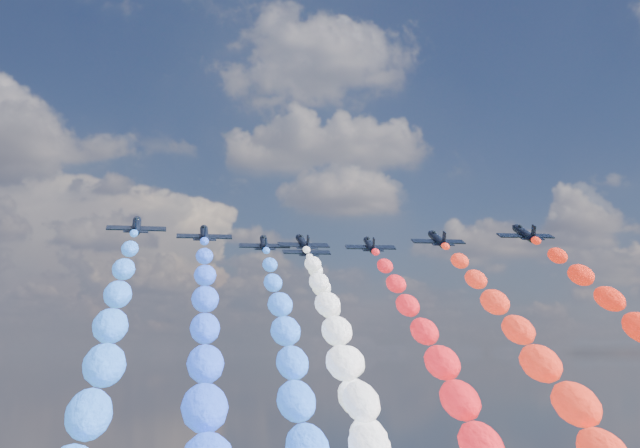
{
  "coord_description": "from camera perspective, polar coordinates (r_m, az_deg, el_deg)",
  "views": [
    {
      "loc": [
        -18.03,
        -122.14,
        78.95
      ],
      "look_at": [
        0.0,
        4.0,
        98.05
      ],
      "focal_mm": 48.56,
      "sensor_mm": 36.0,
      "label": 1
    }
  ],
  "objects": [
    {
      "name": "jet_0",
      "position": [
        119.62,
        -12.0,
        -0.12
      ],
      "size": [
        8.43,
        11.13,
        5.94
      ],
      "primitive_type": null,
      "rotation": [
        0.36,
        0.0,
        0.05
      ],
      "color": "black"
    },
    {
      "name": "jet_1",
      "position": [
        126.13,
        -7.63,
        -0.66
      ],
      "size": [
        8.04,
        10.85,
        5.94
      ],
      "primitive_type": null,
      "rotation": [
        0.36,
        0.0,
        0.01
      ],
      "color": "black"
    },
    {
      "name": "jet_2",
      "position": [
        136.26,
        -3.7,
        -1.3
      ],
      "size": [
        8.24,
        10.99,
        5.94
      ],
      "primitive_type": null,
      "rotation": [
        0.36,
        0.0,
        -0.03
      ],
      "color": "black"
    },
    {
      "name": "jet_3",
      "position": [
        134.94,
        -1.12,
        -1.24
      ],
      "size": [
        8.65,
        11.29,
        5.94
      ],
      "primitive_type": null,
      "rotation": [
        0.36,
        0.0,
        0.07
      ],
      "color": "black"
    },
    {
      "name": "jet_4",
      "position": [
        144.52,
        -0.92,
        -1.73
      ],
      "size": [
        8.09,
        10.89,
        5.94
      ],
      "primitive_type": null,
      "rotation": [
        0.36,
        0.0,
        0.02
      ],
      "color": "black"
    },
    {
      "name": "trail_4",
      "position": [
        95.76,
        2.84,
        -14.25
      ],
      "size": [
        5.44,
        94.64,
        55.61
      ],
      "primitive_type": null,
      "color": "white"
    },
    {
      "name": "jet_5",
      "position": [
        137.97,
        3.32,
        -1.39
      ],
      "size": [
        8.46,
        11.16,
        5.94
      ],
      "primitive_type": null,
      "rotation": [
        0.36,
        0.0,
        -0.05
      ],
      "color": "black"
    },
    {
      "name": "jet_6",
      "position": [
        131.89,
        7.74,
        -1.0
      ],
      "size": [
        8.07,
        10.87,
        5.94
      ],
      "primitive_type": null,
      "rotation": [
        0.36,
        0.0,
        -0.01
      ],
      "color": "black"
    },
    {
      "name": "jet_7",
      "position": [
        127.84,
        13.31,
        -0.61
      ],
      "size": [
        8.28,
        11.02,
        5.94
      ],
      "primitive_type": null,
      "rotation": [
        0.36,
        0.0,
        -0.03
      ],
      "color": "black"
    }
  ]
}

